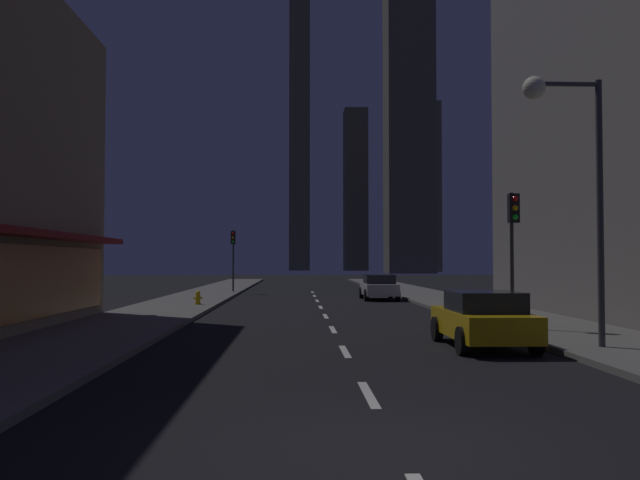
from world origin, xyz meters
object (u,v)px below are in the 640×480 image
(fire_hydrant_far_left, at_px, (198,298))
(street_lamp_right, at_px, (566,144))
(traffic_light_near_right, at_px, (513,230))
(car_parked_far, at_px, (379,287))
(traffic_light_far_left, at_px, (233,247))
(car_parked_near, at_px, (483,319))

(fire_hydrant_far_left, bearing_deg, street_lamp_right, -55.16)
(fire_hydrant_far_left, xyz_separation_m, traffic_light_near_right, (11.40, -11.86, 2.74))
(car_parked_far, relative_size, traffic_light_far_left, 1.01)
(street_lamp_right, bearing_deg, car_parked_far, 94.58)
(traffic_light_near_right, height_order, traffic_light_far_left, same)
(street_lamp_right, bearing_deg, traffic_light_far_left, 110.09)
(car_parked_near, distance_m, traffic_light_far_left, 30.19)
(street_lamp_right, bearing_deg, traffic_light_near_right, 88.42)
(traffic_light_near_right, bearing_deg, traffic_light_far_left, 113.42)
(car_parked_far, xyz_separation_m, traffic_light_far_left, (-9.10, 7.54, 2.45))
(traffic_light_near_right, bearing_deg, fire_hydrant_far_left, 133.87)
(traffic_light_far_left, bearing_deg, car_parked_far, -39.64)
(car_parked_far, bearing_deg, street_lamp_right, -85.42)
(car_parked_near, bearing_deg, traffic_light_near_right, 59.94)
(traffic_light_near_right, bearing_deg, car_parked_far, 96.07)
(car_parked_near, height_order, fire_hydrant_far_left, car_parked_near)
(traffic_light_near_right, height_order, street_lamp_right, street_lamp_right)
(fire_hydrant_far_left, height_order, traffic_light_far_left, traffic_light_far_left)
(street_lamp_right, bearing_deg, car_parked_near, 149.19)
(traffic_light_far_left, height_order, street_lamp_right, street_lamp_right)
(traffic_light_far_left, bearing_deg, car_parked_near, -72.40)
(car_parked_near, distance_m, traffic_light_near_right, 4.52)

